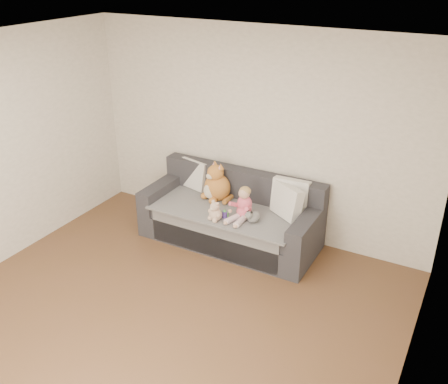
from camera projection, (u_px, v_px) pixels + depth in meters
name	position (u px, v px, depth m)	size (l,w,h in m)	color
room_shell	(157.00, 200.00, 4.47)	(5.00, 5.00, 5.00)	brown
sofa	(231.00, 218.00, 6.24)	(2.20, 0.94, 0.85)	#26252A
cushion_left	(195.00, 174.00, 6.60)	(0.45, 0.28, 0.39)	silver
cushion_right_back	(291.00, 196.00, 5.98)	(0.45, 0.22, 0.42)	silver
cushion_right_front	(287.00, 201.00, 5.87)	(0.46, 0.38, 0.40)	silver
toddler	(243.00, 205.00, 5.83)	(0.28, 0.41, 0.40)	#E35650
plush_cat	(216.00, 185.00, 6.28)	(0.40, 0.37, 0.52)	#A26924
teddy_bear	(215.00, 212.00, 5.81)	(0.19, 0.16, 0.25)	tan
plush_cow	(253.00, 216.00, 5.78)	(0.14, 0.22, 0.18)	white
sippy_cup	(225.00, 213.00, 5.88)	(0.10, 0.07, 0.11)	#593BA1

